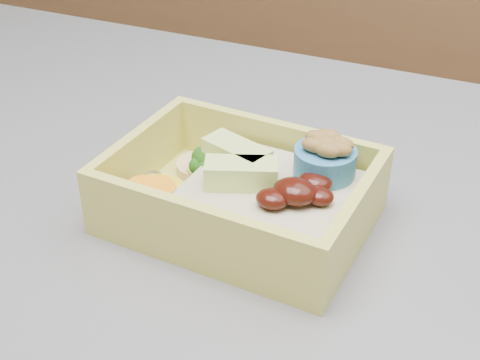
% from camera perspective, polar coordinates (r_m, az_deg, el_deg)
% --- Properties ---
extents(bento_box, '(0.19, 0.14, 0.07)m').
position_cam_1_polar(bento_box, '(0.48, 0.75, -1.24)').
color(bento_box, '#D1CC56').
rests_on(bento_box, island).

